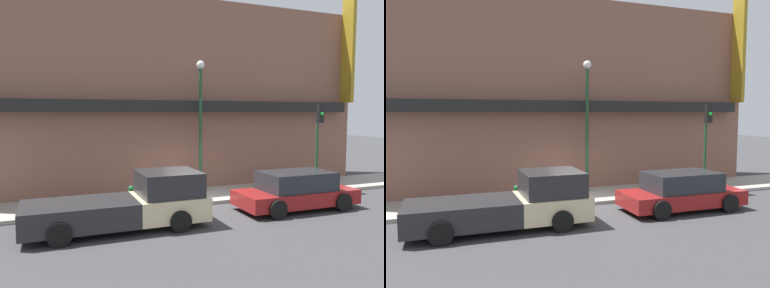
% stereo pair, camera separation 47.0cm
% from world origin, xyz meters
% --- Properties ---
extents(ground_plane, '(80.00, 80.00, 0.00)m').
position_xyz_m(ground_plane, '(0.00, 0.00, 0.00)').
color(ground_plane, '#38383A').
extents(sidewalk, '(36.00, 2.75, 0.14)m').
position_xyz_m(sidewalk, '(0.00, 1.38, 0.07)').
color(sidewalk, '#9E998E').
rests_on(sidewalk, ground).
extents(building, '(19.80, 3.80, 10.81)m').
position_xyz_m(building, '(0.02, 4.23, 4.40)').
color(building, brown).
rests_on(building, ground).
extents(pickup_truck, '(5.62, 2.23, 1.73)m').
position_xyz_m(pickup_truck, '(-3.11, -1.71, 0.76)').
color(pickup_truck, beige).
rests_on(pickup_truck, ground).
extents(parked_car, '(4.61, 2.06, 1.42)m').
position_xyz_m(parked_car, '(3.20, -1.71, 0.70)').
color(parked_car, maroon).
rests_on(parked_car, ground).
extents(fire_hydrant, '(0.21, 0.21, 0.73)m').
position_xyz_m(fire_hydrant, '(-2.57, 0.63, 0.51)').
color(fire_hydrant, '#196633').
rests_on(fire_hydrant, sidewalk).
extents(street_lamp, '(0.36, 0.36, 5.72)m').
position_xyz_m(street_lamp, '(0.77, 1.81, 3.70)').
color(street_lamp, '#1E4728').
rests_on(street_lamp, sidewalk).
extents(traffic_light, '(0.28, 0.42, 3.84)m').
position_xyz_m(traffic_light, '(5.97, 0.39, 2.78)').
color(traffic_light, '#1E4728').
rests_on(traffic_light, sidewalk).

